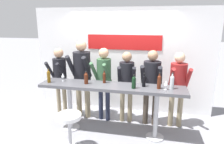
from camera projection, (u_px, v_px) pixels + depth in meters
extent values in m
plane|color=gray|center=(111.00, 133.00, 4.20)|extent=(40.00, 40.00, 0.00)
cube|color=white|center=(121.00, 61.00, 5.05)|extent=(4.48, 0.10, 2.60)
cube|color=red|center=(124.00, 42.00, 4.86)|extent=(1.82, 0.02, 0.36)
cube|color=#4C4C51|center=(111.00, 87.00, 3.94)|extent=(2.88, 0.52, 0.06)
cylinder|color=#B2B2B7|center=(70.00, 106.00, 4.24)|extent=(0.09, 0.09, 0.99)
cylinder|color=#B2B2B7|center=(71.00, 127.00, 4.37)|extent=(0.36, 0.36, 0.02)
cylinder|color=#B2B2B7|center=(156.00, 114.00, 3.89)|extent=(0.09, 0.09, 0.99)
cylinder|color=#B2B2B7|center=(155.00, 137.00, 4.01)|extent=(0.36, 0.36, 0.02)
cylinder|color=#B2B2B7|center=(70.00, 133.00, 3.56)|extent=(0.06, 0.06, 0.64)
cylinder|color=white|center=(69.00, 116.00, 3.48)|extent=(0.43, 0.43, 0.07)
cylinder|color=gray|center=(59.00, 100.00, 4.86)|extent=(0.10, 0.10, 0.80)
cylinder|color=gray|center=(65.00, 101.00, 4.81)|extent=(0.10, 0.10, 0.80)
cylinder|color=black|center=(60.00, 72.00, 4.66)|extent=(0.33, 0.33, 0.64)
sphere|color=tan|center=(59.00, 53.00, 4.54)|extent=(0.22, 0.22, 0.22)
cylinder|color=black|center=(51.00, 71.00, 4.54)|extent=(0.11, 0.37, 0.48)
cylinder|color=black|center=(62.00, 72.00, 4.46)|extent=(0.11, 0.37, 0.48)
cylinder|color=gray|center=(79.00, 99.00, 4.83)|extent=(0.13, 0.13, 0.89)
cylinder|color=gray|center=(87.00, 100.00, 4.78)|extent=(0.13, 0.13, 0.89)
cylinder|color=black|center=(82.00, 67.00, 4.60)|extent=(0.41, 0.41, 0.70)
sphere|color=tan|center=(81.00, 46.00, 4.48)|extent=(0.24, 0.24, 0.24)
cylinder|color=black|center=(71.00, 66.00, 4.47)|extent=(0.11, 0.43, 0.55)
cylinder|color=black|center=(87.00, 67.00, 4.38)|extent=(0.11, 0.43, 0.55)
cylinder|color=#23283D|center=(101.00, 103.00, 4.70)|extent=(0.10, 0.10, 0.82)
cylinder|color=#23283D|center=(108.00, 104.00, 4.63)|extent=(0.10, 0.10, 0.82)
cylinder|color=#335638|center=(104.00, 73.00, 4.48)|extent=(0.38, 0.38, 0.65)
sphere|color=tan|center=(104.00, 53.00, 4.36)|extent=(0.22, 0.22, 0.22)
cylinder|color=#335638|center=(95.00, 72.00, 4.38)|extent=(0.15, 0.39, 0.50)
cylinder|color=#335638|center=(107.00, 73.00, 4.27)|extent=(0.15, 0.39, 0.50)
cylinder|color=gray|center=(122.00, 105.00, 4.60)|extent=(0.10, 0.10, 0.78)
cylinder|color=gray|center=(130.00, 105.00, 4.58)|extent=(0.10, 0.10, 0.78)
cylinder|color=black|center=(127.00, 76.00, 4.41)|extent=(0.36, 0.36, 0.62)
sphere|color=#9E7556|center=(127.00, 57.00, 4.30)|extent=(0.21, 0.21, 0.21)
cylinder|color=black|center=(119.00, 76.00, 4.27)|extent=(0.12, 0.37, 0.48)
cylinder|color=black|center=(134.00, 76.00, 4.24)|extent=(0.12, 0.37, 0.48)
cylinder|color=#473D33|center=(146.00, 107.00, 4.48)|extent=(0.12, 0.12, 0.81)
cylinder|color=#473D33|center=(155.00, 108.00, 4.43)|extent=(0.12, 0.12, 0.81)
cylinder|color=black|center=(152.00, 76.00, 4.27)|extent=(0.39, 0.39, 0.64)
sphere|color=#9E7556|center=(153.00, 55.00, 4.16)|extent=(0.22, 0.22, 0.22)
cylinder|color=black|center=(143.00, 75.00, 4.16)|extent=(0.12, 0.39, 0.50)
cylinder|color=black|center=(160.00, 77.00, 4.07)|extent=(0.12, 0.39, 0.50)
cylinder|color=gray|center=(171.00, 109.00, 4.39)|extent=(0.11, 0.11, 0.80)
cylinder|color=gray|center=(180.00, 109.00, 4.36)|extent=(0.11, 0.11, 0.80)
cylinder|color=maroon|center=(178.00, 78.00, 4.20)|extent=(0.37, 0.37, 0.63)
sphere|color=#D6AD89|center=(180.00, 58.00, 4.09)|extent=(0.22, 0.22, 0.22)
cylinder|color=maroon|center=(172.00, 78.00, 4.06)|extent=(0.11, 0.38, 0.49)
cylinder|color=maroon|center=(188.00, 78.00, 4.02)|extent=(0.11, 0.38, 0.49)
cylinder|color=brown|center=(49.00, 77.00, 4.08)|extent=(0.07, 0.07, 0.21)
sphere|color=brown|center=(48.00, 72.00, 4.06)|extent=(0.07, 0.07, 0.07)
cylinder|color=brown|center=(48.00, 71.00, 4.05)|extent=(0.03, 0.03, 0.07)
cylinder|color=black|center=(48.00, 69.00, 4.04)|extent=(0.03, 0.03, 0.02)
cylinder|color=#4C1E0F|center=(159.00, 83.00, 3.71)|extent=(0.07, 0.07, 0.22)
sphere|color=#4C1E0F|center=(159.00, 77.00, 3.68)|extent=(0.07, 0.07, 0.07)
cylinder|color=#4C1E0F|center=(160.00, 75.00, 3.67)|extent=(0.03, 0.03, 0.08)
cylinder|color=black|center=(160.00, 73.00, 3.66)|extent=(0.03, 0.03, 0.02)
cylinder|color=black|center=(144.00, 82.00, 3.83)|extent=(0.07, 0.07, 0.19)
sphere|color=black|center=(144.00, 77.00, 3.81)|extent=(0.07, 0.07, 0.07)
cylinder|color=black|center=(144.00, 75.00, 3.80)|extent=(0.03, 0.03, 0.07)
cylinder|color=black|center=(144.00, 73.00, 3.79)|extent=(0.03, 0.03, 0.01)
cylinder|color=#4C1E0F|center=(86.00, 79.00, 4.00)|extent=(0.08, 0.08, 0.18)
sphere|color=#4C1E0F|center=(86.00, 75.00, 3.98)|extent=(0.08, 0.08, 0.08)
cylinder|color=#4C1E0F|center=(86.00, 74.00, 3.97)|extent=(0.03, 0.03, 0.06)
cylinder|color=black|center=(86.00, 72.00, 3.96)|extent=(0.03, 0.03, 0.01)
cylinder|color=#4C1E0F|center=(104.00, 79.00, 4.06)|extent=(0.06, 0.06, 0.18)
sphere|color=#4C1E0F|center=(104.00, 74.00, 4.03)|extent=(0.06, 0.06, 0.06)
cylinder|color=#4C1E0F|center=(104.00, 73.00, 4.03)|extent=(0.02, 0.02, 0.07)
cylinder|color=black|center=(104.00, 71.00, 4.02)|extent=(0.03, 0.03, 0.01)
cylinder|color=#B7BCC1|center=(172.00, 83.00, 3.69)|extent=(0.08, 0.08, 0.22)
sphere|color=#B7BCC1|center=(172.00, 78.00, 3.67)|extent=(0.08, 0.08, 0.08)
cylinder|color=#B7BCC1|center=(172.00, 76.00, 3.66)|extent=(0.03, 0.03, 0.08)
cylinder|color=black|center=(173.00, 73.00, 3.65)|extent=(0.03, 0.03, 0.02)
cylinder|color=black|center=(134.00, 84.00, 3.73)|extent=(0.08, 0.08, 0.19)
sphere|color=black|center=(134.00, 79.00, 3.71)|extent=(0.08, 0.08, 0.08)
cylinder|color=black|center=(134.00, 77.00, 3.70)|extent=(0.03, 0.03, 0.07)
cylinder|color=black|center=(134.00, 75.00, 3.69)|extent=(0.03, 0.03, 0.01)
cylinder|color=silver|center=(63.00, 81.00, 4.20)|extent=(0.06, 0.06, 0.01)
cylinder|color=silver|center=(63.00, 79.00, 4.19)|extent=(0.01, 0.01, 0.08)
cone|color=silver|center=(63.00, 75.00, 4.17)|extent=(0.07, 0.07, 0.09)
cylinder|color=silver|center=(165.00, 89.00, 3.68)|extent=(0.06, 0.06, 0.01)
cylinder|color=silver|center=(166.00, 87.00, 3.67)|extent=(0.01, 0.01, 0.08)
cone|color=silver|center=(166.00, 83.00, 3.65)|extent=(0.07, 0.07, 0.09)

